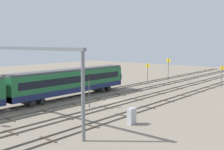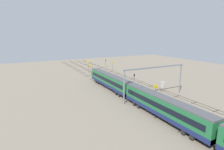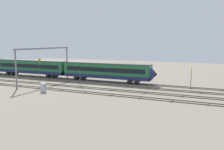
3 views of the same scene
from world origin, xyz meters
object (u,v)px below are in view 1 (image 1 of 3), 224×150
at_px(overhead_gantry, 23,65).
at_px(relay_cabinet, 132,116).
at_px(speed_sign_mid_trackside, 148,70).
at_px(signal_light_trackside_departure, 89,86).
at_px(speed_sign_distant_end, 222,73).
at_px(speed_sign_near_foreground, 168,66).

distance_m(overhead_gantry, relay_cabinet, 13.83).
height_order(overhead_gantry, speed_sign_mid_trackside, overhead_gantry).
xyz_separation_m(signal_light_trackside_departure, relay_cabinet, (-2.99, -9.72, -2.25)).
bearing_deg(speed_sign_distant_end, speed_sign_near_foreground, 89.85).
distance_m(overhead_gantry, speed_sign_mid_trackside, 35.82).
distance_m(speed_sign_distant_end, signal_light_trackside_departure, 32.77).
bearing_deg(speed_sign_distant_end, overhead_gantry, 168.47).
height_order(overhead_gantry, relay_cabinet, overhead_gantry).
bearing_deg(overhead_gantry, speed_sign_near_foreground, 5.54).
distance_m(overhead_gantry, signal_light_trackside_departure, 11.10).
bearing_deg(overhead_gantry, speed_sign_distant_end, -11.53).
relative_size(overhead_gantry, speed_sign_distant_end, 4.41).
bearing_deg(speed_sign_mid_trackside, signal_light_trackside_departure, -166.75).
xyz_separation_m(speed_sign_near_foreground, speed_sign_distant_end, (-0.03, -12.71, -0.80)).
relative_size(speed_sign_near_foreground, relay_cabinet, 3.03).
bearing_deg(speed_sign_distant_end, speed_sign_mid_trackside, 116.35).
relative_size(overhead_gantry, speed_sign_near_foreground, 3.56).
xyz_separation_m(overhead_gantry, signal_light_trackside_departure, (10.50, -0.33, -3.59)).
distance_m(overhead_gantry, speed_sign_distant_end, 43.24).
height_order(overhead_gantry, speed_sign_near_foreground, overhead_gantry).
height_order(speed_sign_near_foreground, speed_sign_distant_end, speed_sign_near_foreground).
relative_size(speed_sign_mid_trackside, speed_sign_distant_end, 1.05).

